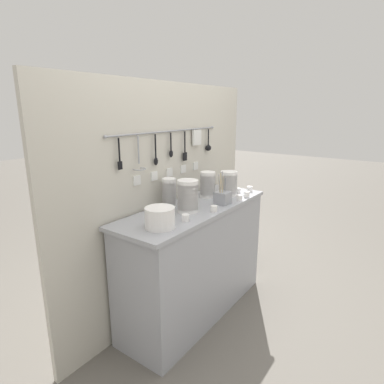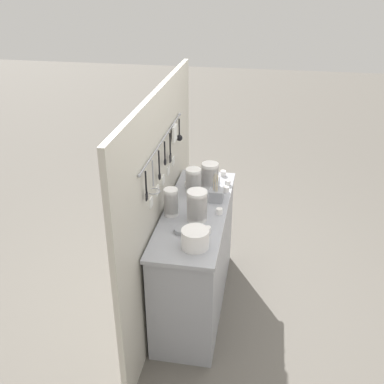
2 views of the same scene
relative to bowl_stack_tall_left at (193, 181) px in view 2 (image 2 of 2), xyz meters
name	(u,v)px [view 2 (image 2 of 2)]	position (x,y,z in m)	size (l,w,h in m)	color
ground_plane	(195,301)	(-0.29, -0.07, -1.07)	(20.00, 20.00, 0.00)	#666059
counter	(196,258)	(-0.29, -0.07, -0.59)	(1.51, 0.51, 0.95)	#9EA0A8
back_wall	(161,205)	(-0.29, 0.22, -0.10)	(2.31, 0.11, 1.92)	beige
bowl_stack_tall_left	(193,181)	(0.00, 0.00, 0.00)	(0.13, 0.13, 0.23)	white
bowl_stack_wide_centre	(197,206)	(-0.44, -0.10, 0.01)	(0.16, 0.16, 0.25)	white
bowl_stack_back_corner	(171,202)	(-0.40, 0.11, 0.00)	(0.11, 0.11, 0.23)	white
bowl_stack_nested_right	(210,175)	(0.16, -0.12, 0.00)	(0.15, 0.15, 0.22)	white
plate_stack	(195,239)	(-0.81, -0.15, -0.04)	(0.20, 0.20, 0.14)	white
steel_mixing_bowl	(183,230)	(-0.63, -0.03, -0.10)	(0.13, 0.13, 0.03)	#93969E
cutlery_caddy	(216,195)	(-0.10, -0.21, -0.06)	(0.11, 0.11, 0.27)	#93969E
cup_back_right	(219,211)	(-0.32, -0.27, -0.09)	(0.05, 0.05, 0.05)	white
cup_edge_near	(226,189)	(0.07, -0.28, -0.09)	(0.05, 0.05, 0.05)	white
cup_edge_far	(228,182)	(0.21, -0.28, -0.09)	(0.05, 0.05, 0.05)	white
cup_by_caddy	(200,177)	(0.28, -0.02, -0.09)	(0.05, 0.05, 0.05)	white
cup_centre	(208,230)	(-0.61, -0.21, -0.09)	(0.05, 0.05, 0.05)	white
cup_mid_row	(207,174)	(0.35, -0.07, -0.09)	(0.05, 0.05, 0.05)	white
cup_beside_plates	(215,178)	(0.27, -0.16, -0.09)	(0.05, 0.05, 0.05)	white
cup_front_left	(187,184)	(0.12, 0.07, -0.09)	(0.05, 0.05, 0.05)	white
cup_front_right	(223,173)	(0.40, -0.21, -0.09)	(0.05, 0.05, 0.05)	white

